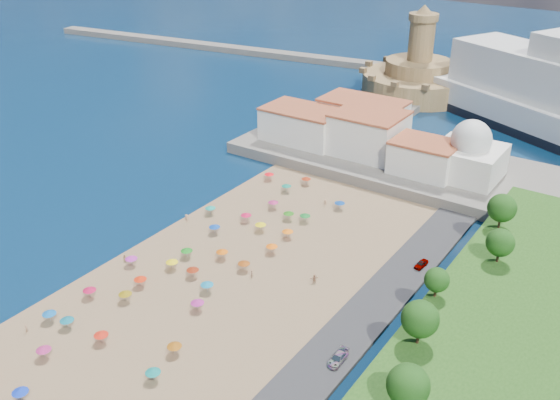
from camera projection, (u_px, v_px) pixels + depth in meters
The scene contains 11 objects.
ground at pixel (192, 278), 122.48m from camera, with size 700.00×700.00×0.00m, color #071938.
terrace at pixel (396, 162), 170.71m from camera, with size 90.00×36.00×3.00m, color #59544C.
jetty at pixel (380, 114), 207.75m from camera, with size 18.00×70.00×2.40m, color #59544C.
breakwater at pixel (232, 49), 290.17m from camera, with size 200.00×7.00×2.60m, color #59544C.
waterfront_buildings at pixel (357, 130), 174.87m from camera, with size 57.00×29.00×11.00m.
domed_building at pixel (469, 154), 155.82m from camera, with size 16.00×16.00×15.00m.
fortress at pixel (418, 77), 227.45m from camera, with size 40.00×40.00×32.40m.
beach_parasols at pixel (152, 290), 115.34m from camera, with size 30.65×118.55×2.20m.
beachgoers at pixel (179, 281), 119.81m from camera, with size 39.42×97.42×1.89m.
parked_cars at pixel (335, 361), 99.06m from camera, with size 2.05×66.56×1.40m.
hillside_trees at pixel (422, 330), 92.14m from camera, with size 11.72×105.43×7.53m.
Camera 1 is at (71.99, -74.98, 68.83)m, focal length 40.00 mm.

